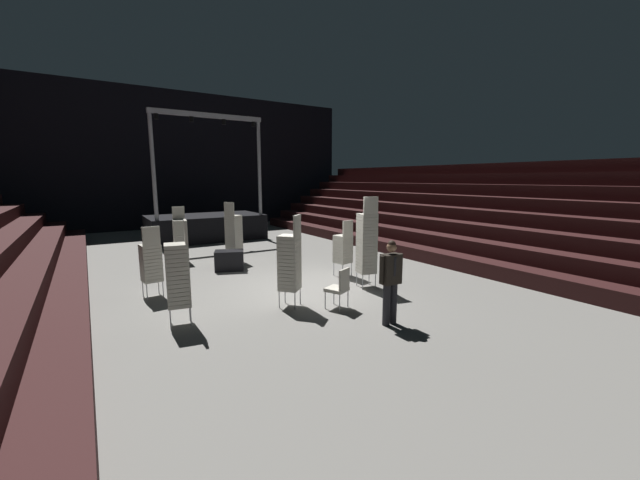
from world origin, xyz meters
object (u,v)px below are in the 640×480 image
object	(u,v)px
chair_stack_front_right	(343,248)
chair_stack_rear_left	(180,235)
loose_chair_near_man	(339,286)
stage_riser	(206,225)
chair_stack_rear_right	(234,232)
chair_stack_mid_right	(151,262)
equipment_road_case	(229,260)
chair_stack_mid_left	(367,243)
man_with_tie	(391,277)
chair_stack_front_left	(290,261)
chair_stack_mid_centre	(178,274)

from	to	relation	value
chair_stack_front_right	chair_stack_rear_left	size ratio (longest dim) A/B	0.87
chair_stack_rear_left	loose_chair_near_man	world-z (taller)	chair_stack_rear_left
stage_riser	chair_stack_rear_right	size ratio (longest dim) A/B	2.70
chair_stack_mid_right	loose_chair_near_man	world-z (taller)	chair_stack_mid_right
chair_stack_front_right	chair_stack_mid_right	distance (m)	5.31
equipment_road_case	chair_stack_mid_left	bearing A→B (deg)	-56.81
man_with_tie	loose_chair_near_man	world-z (taller)	man_with_tie
stage_riser	chair_stack_mid_left	bearing A→B (deg)	-82.26
chair_stack_front_right	man_with_tie	bearing A→B (deg)	-122.57
loose_chair_near_man	chair_stack_front_right	bearing A→B (deg)	28.42
stage_riser	equipment_road_case	distance (m)	6.76
chair_stack_front_left	chair_stack_rear_right	xyz separation A→B (m)	(0.48, 5.13, 0.00)
man_with_tie	chair_stack_front_left	distance (m)	2.37
chair_stack_mid_centre	equipment_road_case	bearing A→B (deg)	-21.18
chair_stack_mid_centre	equipment_road_case	distance (m)	4.64
equipment_road_case	loose_chair_near_man	size ratio (longest dim) A/B	0.95
man_with_tie	chair_stack_mid_centre	size ratio (longest dim) A/B	0.81
chair_stack_front_left	chair_stack_rear_left	distance (m)	6.27
chair_stack_mid_centre	chair_stack_rear_left	world-z (taller)	chair_stack_mid_centre
chair_stack_front_left	chair_stack_mid_centre	world-z (taller)	same
chair_stack_mid_right	chair_stack_mid_centre	size ratio (longest dim) A/B	0.84
chair_stack_mid_right	chair_stack_rear_right	size ratio (longest dim) A/B	0.84
chair_stack_mid_left	loose_chair_near_man	world-z (taller)	chair_stack_mid_left
chair_stack_rear_right	loose_chair_near_man	distance (m)	5.90
chair_stack_mid_left	chair_stack_mid_right	size ratio (longest dim) A/B	1.38
loose_chair_near_man	chair_stack_mid_centre	bearing A→B (deg)	139.86
chair_stack_rear_right	equipment_road_case	bearing A→B (deg)	-58.84
equipment_road_case	chair_stack_mid_right	bearing A→B (deg)	-146.73
man_with_tie	chair_stack_front_right	world-z (taller)	man_with_tie
equipment_road_case	loose_chair_near_man	xyz separation A→B (m)	(0.92, -4.87, 0.21)
loose_chair_near_man	chair_stack_rear_left	bearing A→B (deg)	81.75
chair_stack_rear_left	equipment_road_case	distance (m)	2.38
chair_stack_mid_left	chair_stack_rear_right	world-z (taller)	chair_stack_mid_left
chair_stack_mid_right	equipment_road_case	distance (m)	3.09
man_with_tie	chair_stack_rear_left	bearing A→B (deg)	-71.94
chair_stack_front_right	equipment_road_case	size ratio (longest dim) A/B	1.90
chair_stack_front_left	man_with_tie	bearing A→B (deg)	-101.90
chair_stack_front_right	equipment_road_case	xyz separation A→B (m)	(-2.70, 2.54, -0.54)
chair_stack_mid_left	equipment_road_case	xyz separation A→B (m)	(-2.53, 3.86, -0.92)
chair_stack_rear_left	loose_chair_near_man	size ratio (longest dim) A/B	2.08
chair_stack_mid_right	chair_stack_rear_left	bearing A→B (deg)	61.28
chair_stack_mid_right	chair_stack_rear_right	distance (m)	4.05
chair_stack_rear_left	loose_chair_near_man	xyz separation A→B (m)	(1.98, -6.90, -0.45)
man_with_tie	equipment_road_case	world-z (taller)	man_with_tie
chair_stack_mid_centre	chair_stack_mid_right	bearing A→B (deg)	14.34
man_with_tie	chair_stack_mid_centre	xyz separation A→B (m)	(-3.60, 2.24, 0.09)
stage_riser	man_with_tie	size ratio (longest dim) A/B	3.32
chair_stack_front_left	chair_stack_front_right	world-z (taller)	chair_stack_front_left
chair_stack_mid_right	chair_stack_rear_left	xyz separation A→B (m)	(1.48, 3.69, 0.08)
chair_stack_front_left	chair_stack_mid_right	bearing A→B (deg)	93.78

